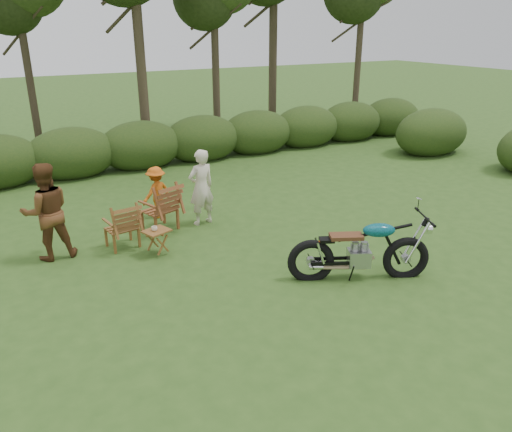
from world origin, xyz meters
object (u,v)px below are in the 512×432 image
motorcycle (357,277)px  child (158,217)px  side_table (157,242)px  lawn_chair_right (161,230)px  adult_a (203,223)px  adult_b (54,257)px  cup (154,229)px  lawn_chair_left (124,247)px

motorcycle → child: (-2.08, 4.44, 0.00)m
side_table → child: size_ratio=0.42×
lawn_chair_right → adult_a: (0.92, -0.10, 0.00)m
side_table → child: bearing=71.5°
lawn_chair_right → adult_a: bearing=155.9°
lawn_chair_right → side_table: (-0.43, -1.14, 0.25)m
adult_a → adult_b: size_ratio=0.91×
lawn_chair_right → adult_a: size_ratio=0.63×
adult_b → child: adult_b is taller
cup → adult_b: size_ratio=0.06×
lawn_chair_right → side_table: 1.24m
lawn_chair_right → lawn_chair_left: lawn_chair_right is taller
adult_a → adult_b: (-3.12, -0.22, 0.00)m
cup → child: bearing=70.5°
lawn_chair_left → adult_a: 1.88m
side_table → adult_a: 1.73m
child → side_table: bearing=47.6°
child → lawn_chair_left: bearing=23.8°
lawn_chair_right → adult_b: bearing=-9.9°
motorcycle → adult_b: 5.59m
adult_a → lawn_chair_right: bearing=-15.8°
side_table → adult_b: 1.96m
motorcycle → cup: bearing=162.4°
side_table → adult_a: adult_a is taller
lawn_chair_left → cup: size_ratio=8.35×
motorcycle → side_table: motorcycle is taller
cup → adult_b: bearing=154.5°
side_table → adult_b: adult_b is taller
lawn_chair_left → adult_b: adult_b is taller
motorcycle → cup: 3.78m
lawn_chair_right → child: (0.20, 0.75, 0.00)m
lawn_chair_right → child: 0.78m
child → adult_a: bearing=106.6°
lawn_chair_left → cup: cup is taller
lawn_chair_left → adult_b: size_ratio=0.51×
lawn_chair_left → child: child is taller
adult_a → motorcycle: bearing=100.8°
lawn_chair_left → lawn_chair_right: bearing=-160.9°
adult_b → lawn_chair_right: bearing=-173.3°
lawn_chair_right → adult_b: (-2.19, -0.32, 0.00)m
lawn_chair_left → side_table: side_table is taller
side_table → cup: size_ratio=4.46×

